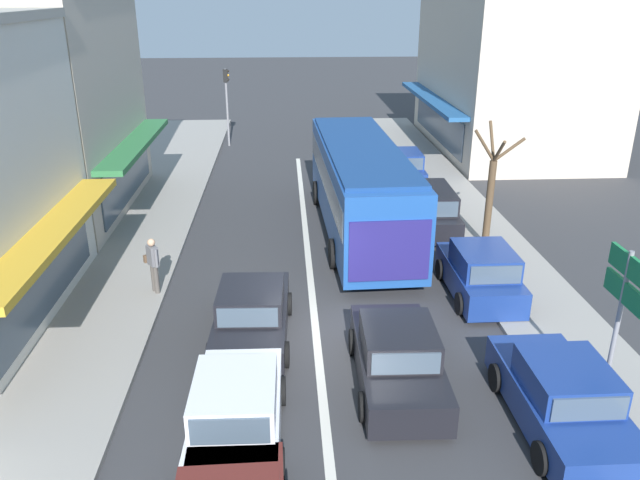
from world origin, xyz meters
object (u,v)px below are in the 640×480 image
Objects in this scene: parked_hatchback_kerb_rear at (402,168)px; traffic_light_downstreet at (227,94)px; sedan_behind_bus_mid at (252,316)px; parked_sedan_kerb_front at (562,399)px; pedestrian_with_handbag_near at (153,262)px; hatchback_behind_bus_near at (237,412)px; sedan_queue_far_back at (397,358)px; city_bus at (360,183)px; directional_road_sign at (624,294)px; parked_wagon_kerb_third at (427,208)px; parked_hatchback_kerb_second at (480,273)px; street_tree_right at (490,193)px.

parked_hatchback_kerb_rear is 11.66m from traffic_light_downstreet.
sedan_behind_bus_mid is 1.01× the size of parked_sedan_kerb_front.
pedestrian_with_handbag_near is at bearing -130.30° from parked_hatchback_kerb_rear.
traffic_light_downstreet reaches higher than hatchback_behind_bus_near.
sedan_behind_bus_mid is (-3.27, 2.10, 0.00)m from sedan_queue_far_back.
sedan_queue_far_back is at bearing -100.66° from parked_hatchback_kerb_rear.
traffic_light_downstreet is (-5.71, 13.86, 0.97)m from city_bus.
hatchback_behind_bus_near is (-3.39, -1.75, 0.05)m from sedan_queue_far_back.
hatchback_behind_bus_near reaches higher than parked_sedan_kerb_front.
city_bus is at bearing 35.96° from pedestrian_with_handbag_near.
pedestrian_with_handbag_near is (-9.14, 6.31, 0.40)m from parked_sedan_kerb_front.
directional_road_sign reaches higher than parked_sedan_kerb_front.
sedan_behind_bus_mid is at bearing -114.99° from parked_hatchback_kerb_rear.
parked_hatchback_kerb_second is at bearing -86.76° from parked_wagon_kerb_third.
parked_hatchback_kerb_rear is (-0.12, 16.94, 0.05)m from parked_sedan_kerb_front.
parked_hatchback_kerb_second is at bearing 42.11° from hatchback_behind_bus_near.
parked_sedan_kerb_front is 1.00× the size of street_tree_right.
parked_sedan_kerb_front is at bearing -71.17° from traffic_light_downstreet.
hatchback_behind_bus_near reaches higher than sedan_behind_bus_mid.
parked_hatchback_kerb_rear is 7.95m from street_tree_right.
directional_road_sign is at bearing -91.47° from street_tree_right.
sedan_behind_bus_mid is 1.14× the size of hatchback_behind_bus_near.
parked_hatchback_kerb_second is at bearing -65.84° from traffic_light_downstreet.
city_bus is 6.70× the size of pedestrian_with_handbag_near.
parked_wagon_kerb_third is (-0.23, 11.34, 0.08)m from parked_sedan_kerb_front.
directional_road_sign reaches higher than sedan_queue_far_back.
hatchback_behind_bus_near and parked_hatchback_kerb_second have the same top height.
street_tree_right is (4.35, 7.59, 1.30)m from sedan_queue_far_back.
parked_hatchback_kerb_rear is at bearing 49.70° from pedestrian_with_handbag_near.
traffic_light_downstreet is (-5.46, 23.16, 2.19)m from sedan_queue_far_back.
hatchback_behind_bus_near is 1.01× the size of parked_hatchback_kerb_second.
sedan_queue_far_back is 3.42m from parked_sedan_kerb_front.
parked_wagon_kerb_third is 11.13m from directional_road_sign.
sedan_queue_far_back is (-0.26, -9.30, -1.22)m from city_bus.
parked_wagon_kerb_third is 2.79× the size of pedestrian_with_handbag_near.
hatchback_behind_bus_near is at bearing -85.27° from traffic_light_downstreet.
parked_hatchback_kerb_second is 20.99m from traffic_light_downstreet.
parked_hatchback_kerb_rear is (-0.21, 11.19, 0.00)m from parked_hatchback_kerb_second.
pedestrian_with_handbag_near is (-10.49, -2.92, -0.89)m from street_tree_right.
sedan_behind_bus_mid is at bearing 147.38° from sedan_queue_far_back.
parked_hatchback_kerb_rear is 13.95m from pedestrian_with_handbag_near.
parked_sedan_kerb_front is 1.00× the size of traffic_light_downstreet.
parked_sedan_kerb_front is 0.93× the size of parked_wagon_kerb_third.
parked_hatchback_kerb_rear is (6.16, 13.20, 0.05)m from sedan_behind_bus_mid.
city_bus reaches higher than parked_sedan_kerb_front.
directional_road_sign is at bearing 22.63° from parked_sedan_kerb_front.
city_bus is 2.56× the size of sedan_behind_bus_mid.
sedan_behind_bus_mid is 14.57m from parked_hatchback_kerb_rear.
traffic_light_downstreet reaches higher than directional_road_sign.
hatchback_behind_bus_near is 0.82× the size of parked_wagon_kerb_third.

